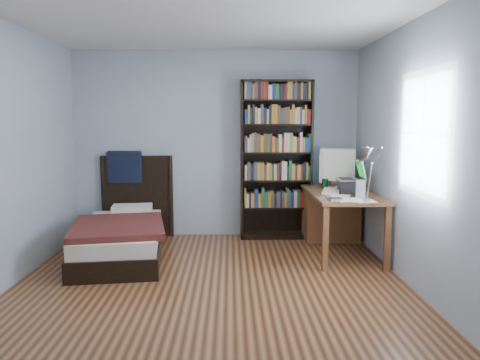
{
  "coord_description": "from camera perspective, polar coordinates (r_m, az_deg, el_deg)",
  "views": [
    {
      "loc": [
        0.19,
        -4.23,
        1.57
      ],
      "look_at": [
        0.29,
        0.56,
        0.96
      ],
      "focal_mm": 35.0,
      "sensor_mm": 36.0,
      "label": 1
    }
  ],
  "objects": [
    {
      "name": "room",
      "position": [
        4.24,
        -3.4,
        2.98
      ],
      "size": [
        4.2,
        4.24,
        2.5
      ],
      "color": "#4B2716",
      "rests_on": "ground"
    },
    {
      "name": "crt_monitor",
      "position": [
        6.06,
        11.69,
        1.84
      ],
      "size": [
        0.52,
        0.48,
        0.5
      ],
      "color": "beige",
      "rests_on": "desk"
    },
    {
      "name": "soda_can",
      "position": [
        5.86,
        10.33,
        -0.43
      ],
      "size": [
        0.07,
        0.07,
        0.13
      ],
      "primitive_type": "cylinder",
      "color": "#07360D",
      "rests_on": "desk"
    },
    {
      "name": "external_drive",
      "position": [
        5.03,
        11.59,
        -2.34
      ],
      "size": [
        0.12,
        0.12,
        0.03
      ],
      "primitive_type": "cube",
      "rotation": [
        0.0,
        0.0,
        -0.0
      ],
      "color": "gray",
      "rests_on": "desk"
    },
    {
      "name": "laptop",
      "position": [
        5.63,
        13.22,
        -0.38
      ],
      "size": [
        0.32,
        0.32,
        0.38
      ],
      "color": "#2D2D30",
      "rests_on": "desk"
    },
    {
      "name": "bed",
      "position": [
        5.68,
        -14.11,
        -6.27
      ],
      "size": [
        1.17,
        2.03,
        1.16
      ],
      "color": "black",
      "rests_on": "floor"
    },
    {
      "name": "keyboard",
      "position": [
        5.54,
        11.04,
        -1.41
      ],
      "size": [
        0.3,
        0.5,
        0.04
      ],
      "primitive_type": "cube",
      "rotation": [
        0.0,
        0.07,
        -0.27
      ],
      "color": "beige",
      "rests_on": "desk"
    },
    {
      "name": "phone_grey",
      "position": [
        5.12,
        10.83,
        -2.17
      ],
      "size": [
        0.05,
        0.1,
        0.02
      ],
      "primitive_type": "cube",
      "rotation": [
        0.0,
        0.0,
        -0.01
      ],
      "color": "gray",
      "rests_on": "desk"
    },
    {
      "name": "speaker",
      "position": [
        5.26,
        14.49,
        -1.06
      ],
      "size": [
        0.12,
        0.12,
        0.2
      ],
      "primitive_type": "cube",
      "rotation": [
        0.0,
        0.0,
        -0.23
      ],
      "color": "gray",
      "rests_on": "desk"
    },
    {
      "name": "phone_silver",
      "position": [
        5.27,
        10.86,
        -1.92
      ],
      "size": [
        0.08,
        0.1,
        0.02
      ],
      "primitive_type": "cube",
      "rotation": [
        0.0,
        0.0,
        0.42
      ],
      "color": "#B3B2B7",
      "rests_on": "desk"
    },
    {
      "name": "mouse",
      "position": [
        5.88,
        11.78,
        -0.91
      ],
      "size": [
        0.07,
        0.11,
        0.04
      ],
      "primitive_type": "ellipsoid",
      "color": "silver",
      "rests_on": "desk"
    },
    {
      "name": "desk_lamp",
      "position": [
        4.58,
        15.24,
        2.52
      ],
      "size": [
        0.23,
        0.5,
        0.6
      ],
      "color": "#99999E",
      "rests_on": "desk"
    },
    {
      "name": "desk",
      "position": [
        6.1,
        11.31,
        -3.81
      ],
      "size": [
        0.75,
        1.49,
        0.73
      ],
      "color": "brown",
      "rests_on": "floor"
    },
    {
      "name": "bookshelf",
      "position": [
        6.22,
        4.41,
        2.45
      ],
      "size": [
        0.94,
        0.3,
        2.09
      ],
      "color": "black",
      "rests_on": "floor"
    }
  ]
}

